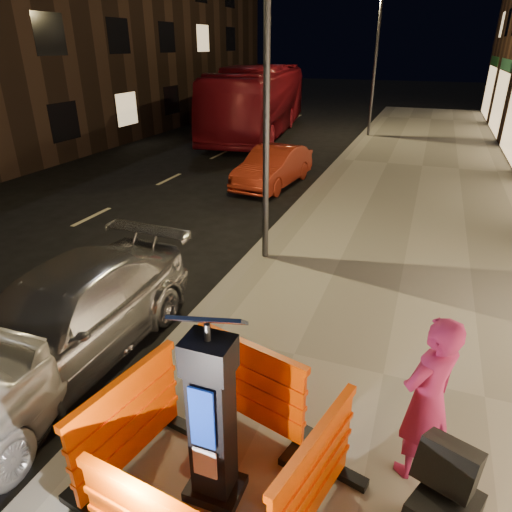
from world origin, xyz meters
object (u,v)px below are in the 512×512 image
at_px(parking_kiosk, 212,414).
at_px(car_silver, 70,358).
at_px(car_red, 273,185).
at_px(barrier_bldgside, 313,481).
at_px(bus_doubledecker, 258,134).
at_px(man, 427,399).
at_px(barrier_back, 250,385).
at_px(barrier_kerbside, 128,423).

xyz_separation_m(parking_kiosk, car_silver, (-2.98, 1.33, -1.16)).
bearing_deg(car_red, car_silver, -83.87).
bearing_deg(barrier_bldgside, car_red, 34.65).
bearing_deg(bus_doubledecker, man, -72.64).
xyz_separation_m(barrier_back, barrier_bldgside, (0.95, -0.95, 0.00)).
height_order(bus_doubledecker, man, man).
bearing_deg(man, barrier_back, -48.56).
bearing_deg(car_red, barrier_kerbside, -73.46).
bearing_deg(man, parking_kiosk, -21.13).
bearing_deg(barrier_back, parking_kiosk, -74.68).
xyz_separation_m(barrier_kerbside, car_silver, (-2.03, 1.33, -0.71)).
xyz_separation_m(barrier_back, car_red, (-3.10, 9.97, -0.71)).
height_order(parking_kiosk, man, parking_kiosk).
xyz_separation_m(car_red, man, (4.91, -9.94, 1.06)).
xyz_separation_m(car_silver, man, (4.79, -0.35, 1.06)).
bearing_deg(barrier_back, barrier_bldgside, -29.68).
xyz_separation_m(parking_kiosk, barrier_bldgside, (0.95, 0.00, -0.44)).
xyz_separation_m(car_silver, car_red, (-0.12, 9.59, 0.00)).
distance_m(parking_kiosk, bus_doubledecker, 20.66).
height_order(car_red, bus_doubledecker, bus_doubledecker).
relative_size(barrier_bldgside, car_red, 0.38).
distance_m(barrier_kerbside, barrier_bldgside, 1.90).
bearing_deg(barrier_kerbside, bus_doubledecker, 27.01).
relative_size(parking_kiosk, car_red, 0.54).
relative_size(barrier_kerbside, car_red, 0.38).
distance_m(parking_kiosk, car_red, 11.41).
bearing_deg(man, barrier_kerbside, -30.04).
height_order(barrier_back, bus_doubledecker, bus_doubledecker).
xyz_separation_m(barrier_back, car_silver, (-2.98, 0.38, -0.71)).
bearing_deg(car_silver, car_red, 92.82).
height_order(barrier_bldgside, man, man).
bearing_deg(bus_doubledecker, parking_kiosk, -78.37).
bearing_deg(barrier_back, barrier_kerbside, -119.68).
relative_size(barrier_kerbside, bus_doubledecker, 0.12).
relative_size(barrier_kerbside, man, 0.79).
height_order(parking_kiosk, barrier_back, parking_kiosk).
relative_size(car_red, bus_doubledecker, 0.32).
distance_m(car_red, man, 11.13).
bearing_deg(parking_kiosk, bus_doubledecker, 121.54).
bearing_deg(barrier_bldgside, car_silver, 85.58).
distance_m(car_silver, car_red, 9.59).
xyz_separation_m(barrier_kerbside, man, (2.76, 0.99, 0.35)).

